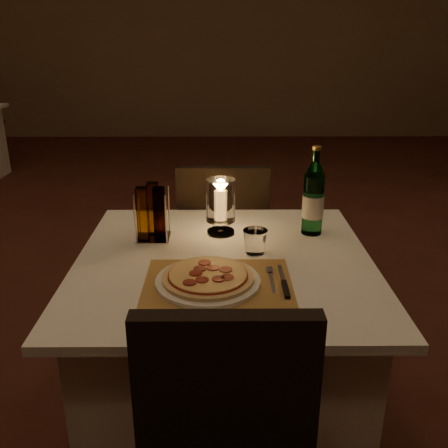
{
  "coord_description": "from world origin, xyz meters",
  "views": [
    {
      "loc": [
        0.19,
        -2.36,
        1.46
      ],
      "look_at": [
        0.21,
        -0.81,
        0.86
      ],
      "focal_mm": 40.0,
      "sensor_mm": 36.0,
      "label": 1
    }
  ],
  "objects_px": {
    "water_bottle": "(313,199)",
    "plate": "(208,281)",
    "chair_far": "(223,232)",
    "tumbler": "(255,242)",
    "main_table": "(224,350)",
    "hurricane_candle": "(221,202)",
    "pizza": "(208,276)"
  },
  "relations": [
    {
      "from": "water_bottle",
      "to": "plate",
      "type": "bearing_deg",
      "value": -132.89
    },
    {
      "from": "chair_far",
      "to": "tumbler",
      "type": "bearing_deg",
      "value": -80.8
    },
    {
      "from": "main_table",
      "to": "plate",
      "type": "bearing_deg",
      "value": -105.52
    },
    {
      "from": "main_table",
      "to": "tumbler",
      "type": "distance_m",
      "value": 0.43
    },
    {
      "from": "main_table",
      "to": "hurricane_candle",
      "type": "bearing_deg",
      "value": 92.75
    },
    {
      "from": "main_table",
      "to": "chair_far",
      "type": "relative_size",
      "value": 1.11
    },
    {
      "from": "plate",
      "to": "tumbler",
      "type": "height_order",
      "value": "tumbler"
    },
    {
      "from": "main_table",
      "to": "plate",
      "type": "xyz_separation_m",
      "value": [
        -0.05,
        -0.18,
        0.38
      ]
    },
    {
      "from": "pizza",
      "to": "hurricane_candle",
      "type": "height_order",
      "value": "hurricane_candle"
    },
    {
      "from": "main_table",
      "to": "plate",
      "type": "distance_m",
      "value": 0.42
    },
    {
      "from": "water_bottle",
      "to": "main_table",
      "type": "bearing_deg",
      "value": -145.01
    },
    {
      "from": "chair_far",
      "to": "pizza",
      "type": "bearing_deg",
      "value": -93.2
    },
    {
      "from": "main_table",
      "to": "water_bottle",
      "type": "relative_size",
      "value": 2.99
    },
    {
      "from": "water_bottle",
      "to": "hurricane_candle",
      "type": "xyz_separation_m",
      "value": [
        -0.35,
        -0.0,
        -0.01
      ]
    },
    {
      "from": "pizza",
      "to": "water_bottle",
      "type": "distance_m",
      "value": 0.58
    },
    {
      "from": "pizza",
      "to": "hurricane_candle",
      "type": "relative_size",
      "value": 1.32
    },
    {
      "from": "main_table",
      "to": "pizza",
      "type": "distance_m",
      "value": 0.44
    },
    {
      "from": "pizza",
      "to": "water_bottle",
      "type": "relative_size",
      "value": 0.84
    },
    {
      "from": "pizza",
      "to": "tumbler",
      "type": "relative_size",
      "value": 3.27
    },
    {
      "from": "main_table",
      "to": "pizza",
      "type": "relative_size",
      "value": 3.57
    },
    {
      "from": "hurricane_candle",
      "to": "tumbler",
      "type": "bearing_deg",
      "value": -57.01
    },
    {
      "from": "chair_far",
      "to": "hurricane_candle",
      "type": "height_order",
      "value": "hurricane_candle"
    },
    {
      "from": "chair_far",
      "to": "water_bottle",
      "type": "xyz_separation_m",
      "value": [
        0.33,
        -0.48,
        0.33
      ]
    },
    {
      "from": "pizza",
      "to": "water_bottle",
      "type": "xyz_separation_m",
      "value": [
        0.38,
        0.41,
        0.11
      ]
    },
    {
      "from": "water_bottle",
      "to": "pizza",
      "type": "bearing_deg",
      "value": -132.88
    },
    {
      "from": "plate",
      "to": "water_bottle",
      "type": "bearing_deg",
      "value": 47.11
    },
    {
      "from": "pizza",
      "to": "plate",
      "type": "bearing_deg",
      "value": 157.54
    },
    {
      "from": "tumbler",
      "to": "water_bottle",
      "type": "height_order",
      "value": "water_bottle"
    },
    {
      "from": "chair_far",
      "to": "plate",
      "type": "xyz_separation_m",
      "value": [
        -0.05,
        -0.89,
        0.2
      ]
    },
    {
      "from": "plate",
      "to": "pizza",
      "type": "distance_m",
      "value": 0.02
    },
    {
      "from": "pizza",
      "to": "hurricane_candle",
      "type": "distance_m",
      "value": 0.43
    },
    {
      "from": "main_table",
      "to": "chair_far",
      "type": "distance_m",
      "value": 0.74
    }
  ]
}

